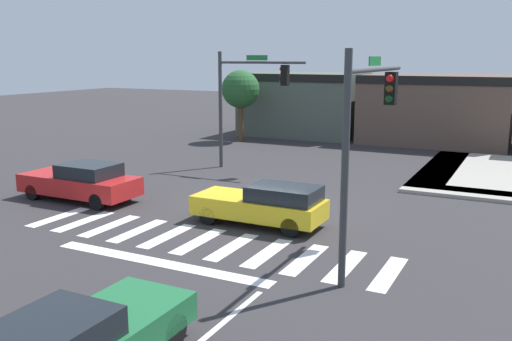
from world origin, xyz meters
name	(u,v)px	position (x,y,z in m)	size (l,w,h in m)	color
ground_plane	(264,206)	(0.00, 0.00, 0.00)	(120.00, 120.00, 0.00)	#302D30
crosswalk_near	(199,241)	(0.00, -4.50, 0.00)	(11.96, 2.57, 0.01)	silver
bike_detector_marking	(151,309)	(1.57, -8.92, 0.00)	(1.17, 1.17, 0.01)	yellow
storefront_row	(442,106)	(3.34, 19.04, 2.36)	(25.52, 6.45, 5.32)	#4C564C
traffic_signal_northwest	(248,90)	(-3.69, 5.86, 3.89)	(4.57, 0.32, 5.71)	#383A3D
traffic_signal_southeast	(369,120)	(4.91, -3.94, 3.87)	(0.32, 5.11, 5.65)	#383A3D
car_red	(81,182)	(-6.70, -2.35, 0.73)	(4.78, 1.87, 1.47)	red
car_yellow	(265,204)	(1.05, -2.12, 0.71)	(4.36, 1.70, 1.39)	gold
roadside_tree	(241,90)	(-8.50, 14.00, 3.35)	(2.45, 2.45, 4.63)	#4C3823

